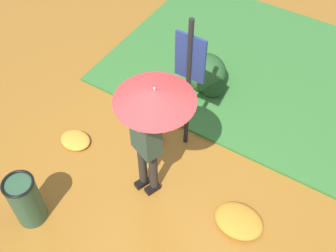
{
  "coord_description": "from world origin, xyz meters",
  "views": [
    {
      "loc": [
        1.77,
        -2.51,
        5.17
      ],
      "look_at": [
        -0.17,
        0.62,
        0.85
      ],
      "focal_mm": 44.23,
      "sensor_mm": 36.0,
      "label": 1
    }
  ],
  "objects_px": {
    "person_with_umbrella": "(151,116)",
    "trash_bin": "(26,200)",
    "handbag": "(152,135)",
    "info_sign_post": "(189,73)"
  },
  "relations": [
    {
      "from": "person_with_umbrella",
      "to": "trash_bin",
      "type": "relative_size",
      "value": 2.45
    },
    {
      "from": "handbag",
      "to": "trash_bin",
      "type": "bearing_deg",
      "value": -108.51
    },
    {
      "from": "info_sign_post",
      "to": "handbag",
      "type": "distance_m",
      "value": 1.42
    },
    {
      "from": "person_with_umbrella",
      "to": "handbag",
      "type": "relative_size",
      "value": 5.53
    },
    {
      "from": "person_with_umbrella",
      "to": "trash_bin",
      "type": "height_order",
      "value": "person_with_umbrella"
    },
    {
      "from": "handbag",
      "to": "trash_bin",
      "type": "xyz_separation_m",
      "value": [
        -0.66,
        -1.98,
        0.29
      ]
    },
    {
      "from": "trash_bin",
      "to": "handbag",
      "type": "bearing_deg",
      "value": 71.49
    },
    {
      "from": "info_sign_post",
      "to": "handbag",
      "type": "bearing_deg",
      "value": -148.34
    },
    {
      "from": "person_with_umbrella",
      "to": "handbag",
      "type": "bearing_deg",
      "value": 125.3
    },
    {
      "from": "handbag",
      "to": "info_sign_post",
      "type": "bearing_deg",
      "value": 31.66
    }
  ]
}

